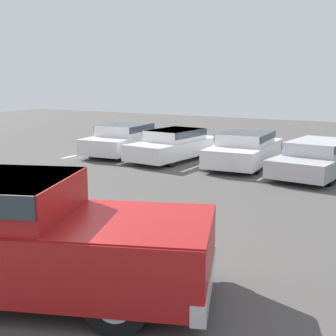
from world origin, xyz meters
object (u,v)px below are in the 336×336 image
at_px(pickup_truck, 22,236).
at_px(parked_sedan_c, 245,148).
at_px(parked_sedan_d, 318,157).
at_px(parked_sedan_a, 125,138).
at_px(parked_sedan_b, 174,144).

distance_m(pickup_truck, parked_sedan_c, 11.47).
bearing_deg(parked_sedan_c, parked_sedan_d, 76.90).
distance_m(parked_sedan_a, parked_sedan_d, 8.10).
bearing_deg(parked_sedan_c, pickup_truck, 0.06).
xyz_separation_m(pickup_truck, parked_sedan_c, (-0.92, 11.43, -0.24)).
distance_m(pickup_truck, parked_sedan_b, 11.79).
xyz_separation_m(parked_sedan_a, parked_sedan_c, (5.38, 0.01, -0.01)).
bearing_deg(parked_sedan_c, parked_sedan_a, -94.45).
bearing_deg(parked_sedan_b, parked_sedan_c, 100.36).
xyz_separation_m(parked_sedan_b, parked_sedan_c, (2.82, 0.26, 0.01)).
relative_size(parked_sedan_b, parked_sedan_d, 0.95).
distance_m(parked_sedan_b, parked_sedan_d, 5.53).
bearing_deg(pickup_truck, parked_sedan_d, 59.49).
relative_size(parked_sedan_a, parked_sedan_d, 0.97).
xyz_separation_m(pickup_truck, parked_sedan_b, (-3.74, 11.18, -0.25)).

